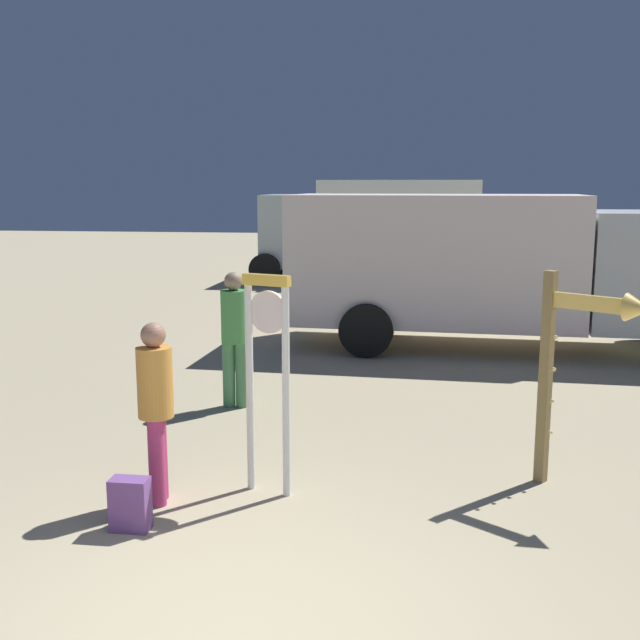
{
  "coord_description": "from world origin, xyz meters",
  "views": [
    {
      "loc": [
        1.13,
        -4.28,
        2.85
      ],
      "look_at": [
        -0.1,
        4.87,
        1.2
      ],
      "focal_mm": 42.83,
      "sensor_mm": 36.0,
      "label": 1
    }
  ],
  "objects_px": {
    "arrow_sign": "(582,345)",
    "person_near_clock": "(156,403)",
    "backpack": "(131,504)",
    "box_truck_near": "(478,263)",
    "box_truck_far": "(375,226)",
    "person_distant": "(234,332)",
    "standing_clock": "(268,361)"
  },
  "relations": [
    {
      "from": "standing_clock",
      "to": "backpack",
      "type": "distance_m",
      "value": 1.72
    },
    {
      "from": "arrow_sign",
      "to": "box_truck_far",
      "type": "distance_m",
      "value": 15.52
    },
    {
      "from": "person_distant",
      "to": "backpack",
      "type": "bearing_deg",
      "value": -90.05
    },
    {
      "from": "backpack",
      "to": "person_distant",
      "type": "bearing_deg",
      "value": 89.95
    },
    {
      "from": "standing_clock",
      "to": "person_near_clock",
      "type": "bearing_deg",
      "value": -159.08
    },
    {
      "from": "person_distant",
      "to": "box_truck_far",
      "type": "distance_m",
      "value": 13.04
    },
    {
      "from": "standing_clock",
      "to": "box_truck_far",
      "type": "height_order",
      "value": "box_truck_far"
    },
    {
      "from": "box_truck_far",
      "to": "person_near_clock",
      "type": "bearing_deg",
      "value": -93.29
    },
    {
      "from": "standing_clock",
      "to": "person_near_clock",
      "type": "xyz_separation_m",
      "value": [
        -0.95,
        -0.36,
        -0.34
      ]
    },
    {
      "from": "standing_clock",
      "to": "box_truck_far",
      "type": "distance_m",
      "value": 15.66
    },
    {
      "from": "arrow_sign",
      "to": "person_near_clock",
      "type": "relative_size",
      "value": 1.24
    },
    {
      "from": "box_truck_near",
      "to": "box_truck_far",
      "type": "relative_size",
      "value": 1.08
    },
    {
      "from": "arrow_sign",
      "to": "box_truck_near",
      "type": "xyz_separation_m",
      "value": [
        -0.5,
        6.4,
        0.1
      ]
    },
    {
      "from": "standing_clock",
      "to": "box_truck_near",
      "type": "xyz_separation_m",
      "value": [
        2.34,
        6.8,
        0.24
      ]
    },
    {
      "from": "person_distant",
      "to": "box_truck_near",
      "type": "bearing_deg",
      "value": 51.2
    },
    {
      "from": "standing_clock",
      "to": "box_truck_near",
      "type": "distance_m",
      "value": 7.19
    },
    {
      "from": "backpack",
      "to": "arrow_sign",
      "type": "bearing_deg",
      "value": 19.34
    },
    {
      "from": "box_truck_far",
      "to": "arrow_sign",
      "type": "bearing_deg",
      "value": -79.36
    },
    {
      "from": "person_near_clock",
      "to": "standing_clock",
      "type": "bearing_deg",
      "value": 20.92
    },
    {
      "from": "standing_clock",
      "to": "person_distant",
      "type": "distance_m",
      "value": 2.86
    },
    {
      "from": "person_distant",
      "to": "box_truck_far",
      "type": "relative_size",
      "value": 0.27
    },
    {
      "from": "person_near_clock",
      "to": "person_distant",
      "type": "distance_m",
      "value": 3.03
    },
    {
      "from": "backpack",
      "to": "box_truck_near",
      "type": "distance_m",
      "value": 8.52
    },
    {
      "from": "arrow_sign",
      "to": "person_distant",
      "type": "bearing_deg",
      "value": 149.31
    },
    {
      "from": "person_distant",
      "to": "person_near_clock",
      "type": "bearing_deg",
      "value": -89.32
    },
    {
      "from": "arrow_sign",
      "to": "person_distant",
      "type": "height_order",
      "value": "arrow_sign"
    },
    {
      "from": "backpack",
      "to": "box_truck_near",
      "type": "relative_size",
      "value": 0.06
    },
    {
      "from": "standing_clock",
      "to": "arrow_sign",
      "type": "bearing_deg",
      "value": 7.99
    },
    {
      "from": "person_near_clock",
      "to": "backpack",
      "type": "relative_size",
      "value": 3.69
    },
    {
      "from": "person_near_clock",
      "to": "backpack",
      "type": "height_order",
      "value": "person_near_clock"
    },
    {
      "from": "standing_clock",
      "to": "person_distant",
      "type": "height_order",
      "value": "standing_clock"
    },
    {
      "from": "box_truck_near",
      "to": "arrow_sign",
      "type": "bearing_deg",
      "value": -85.53
    }
  ]
}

